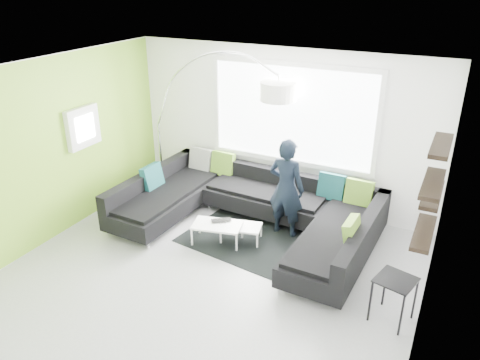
% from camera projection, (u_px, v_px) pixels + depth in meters
% --- Properties ---
extents(ground, '(5.50, 5.50, 0.00)m').
position_uv_depth(ground, '(212.00, 273.00, 6.63)').
color(ground, gray).
rests_on(ground, ground).
extents(room_shell, '(5.54, 5.04, 2.82)m').
position_uv_depth(room_shell, '(218.00, 149.00, 6.04)').
color(room_shell, white).
rests_on(room_shell, ground).
extents(sectional_sofa, '(4.06, 2.61, 0.86)m').
position_uv_depth(sectional_sofa, '(246.00, 213.00, 7.46)').
color(sectional_sofa, black).
rests_on(sectional_sofa, ground).
extents(rug, '(2.14, 1.68, 0.01)m').
position_uv_depth(rug, '(248.00, 239.00, 7.44)').
color(rug, black).
rests_on(rug, ground).
extents(coffee_table, '(1.08, 0.78, 0.32)m').
position_uv_depth(coffee_table, '(229.00, 232.00, 7.33)').
color(coffee_table, silver).
rests_on(coffee_table, ground).
extents(arc_lamp, '(2.58, 0.85, 2.74)m').
position_uv_depth(arc_lamp, '(158.00, 124.00, 8.49)').
color(arc_lamp, silver).
rests_on(arc_lamp, ground).
extents(side_table, '(0.53, 0.53, 0.59)m').
position_uv_depth(side_table, '(393.00, 300.00, 5.63)').
color(side_table, black).
rests_on(side_table, ground).
extents(person, '(0.65, 0.48, 1.62)m').
position_uv_depth(person, '(286.00, 188.00, 7.30)').
color(person, black).
rests_on(person, ground).
extents(laptop, '(0.50, 0.50, 0.02)m').
position_uv_depth(laptop, '(222.00, 222.00, 7.30)').
color(laptop, black).
rests_on(laptop, coffee_table).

